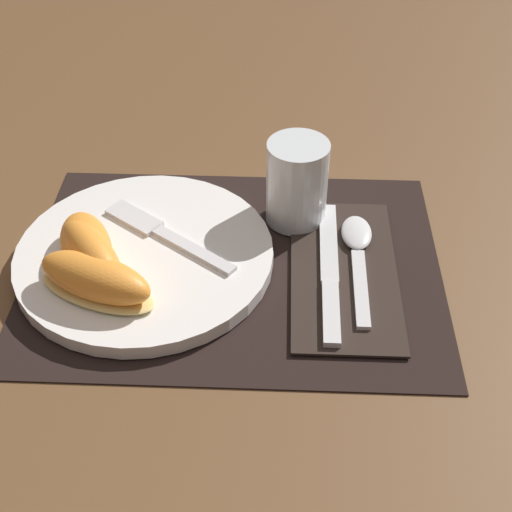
{
  "coord_description": "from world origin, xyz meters",
  "views": [
    {
      "loc": [
        0.05,
        -0.56,
        0.52
      ],
      "look_at": [
        0.02,
        -0.01,
        0.02
      ],
      "focal_mm": 50.0,
      "sensor_mm": 36.0,
      "label": 1
    }
  ],
  "objects_px": {
    "juice_glass": "(297,187)",
    "citrus_wedge_2": "(96,280)",
    "fork": "(161,232)",
    "plate": "(145,254)",
    "citrus_wedge_1": "(92,257)",
    "spoon": "(357,247)",
    "citrus_wedge_0": "(86,248)",
    "knife": "(330,272)"
  },
  "relations": [
    {
      "from": "citrus_wedge_2",
      "to": "plate",
      "type": "bearing_deg",
      "value": 63.12
    },
    {
      "from": "knife",
      "to": "spoon",
      "type": "distance_m",
      "value": 0.05
    },
    {
      "from": "knife",
      "to": "citrus_wedge_0",
      "type": "distance_m",
      "value": 0.25
    },
    {
      "from": "fork",
      "to": "knife",
      "type": "bearing_deg",
      "value": -13.22
    },
    {
      "from": "citrus_wedge_1",
      "to": "juice_glass",
      "type": "bearing_deg",
      "value": 29.61
    },
    {
      "from": "juice_glass",
      "to": "citrus_wedge_2",
      "type": "distance_m",
      "value": 0.25
    },
    {
      "from": "spoon",
      "to": "citrus_wedge_0",
      "type": "xyz_separation_m",
      "value": [
        -0.28,
        -0.04,
        0.02
      ]
    },
    {
      "from": "spoon",
      "to": "citrus_wedge_1",
      "type": "height_order",
      "value": "citrus_wedge_1"
    },
    {
      "from": "fork",
      "to": "citrus_wedge_2",
      "type": "distance_m",
      "value": 0.11
    },
    {
      "from": "spoon",
      "to": "juice_glass",
      "type": "bearing_deg",
      "value": 139.32
    },
    {
      "from": "citrus_wedge_2",
      "to": "citrus_wedge_0",
      "type": "bearing_deg",
      "value": 112.34
    },
    {
      "from": "citrus_wedge_0",
      "to": "citrus_wedge_2",
      "type": "distance_m",
      "value": 0.05
    },
    {
      "from": "knife",
      "to": "fork",
      "type": "xyz_separation_m",
      "value": [
        -0.18,
        0.04,
        0.01
      ]
    },
    {
      "from": "spoon",
      "to": "citrus_wedge_2",
      "type": "relative_size",
      "value": 1.25
    },
    {
      "from": "knife",
      "to": "juice_glass",
      "type": "bearing_deg",
      "value": 109.91
    },
    {
      "from": "juice_glass",
      "to": "fork",
      "type": "xyz_separation_m",
      "value": [
        -0.15,
        -0.06,
        -0.02
      ]
    },
    {
      "from": "spoon",
      "to": "citrus_wedge_0",
      "type": "relative_size",
      "value": 1.37
    },
    {
      "from": "knife",
      "to": "citrus_wedge_2",
      "type": "xyz_separation_m",
      "value": [
        -0.23,
        -0.05,
        0.03
      ]
    },
    {
      "from": "juice_glass",
      "to": "fork",
      "type": "height_order",
      "value": "juice_glass"
    },
    {
      "from": "plate",
      "to": "knife",
      "type": "bearing_deg",
      "value": -5.45
    },
    {
      "from": "knife",
      "to": "citrus_wedge_0",
      "type": "xyz_separation_m",
      "value": [
        -0.25,
        -0.0,
        0.03
      ]
    },
    {
      "from": "spoon",
      "to": "fork",
      "type": "relative_size",
      "value": 1.1
    },
    {
      "from": "fork",
      "to": "citrus_wedge_0",
      "type": "distance_m",
      "value": 0.08
    },
    {
      "from": "plate",
      "to": "citrus_wedge_1",
      "type": "bearing_deg",
      "value": -139.76
    },
    {
      "from": "plate",
      "to": "juice_glass",
      "type": "relative_size",
      "value": 2.77
    },
    {
      "from": "fork",
      "to": "citrus_wedge_2",
      "type": "bearing_deg",
      "value": -117.75
    },
    {
      "from": "knife",
      "to": "citrus_wedge_2",
      "type": "bearing_deg",
      "value": -167.68
    },
    {
      "from": "juice_glass",
      "to": "citrus_wedge_2",
      "type": "xyz_separation_m",
      "value": [
        -0.2,
        -0.15,
        -0.01
      ]
    },
    {
      "from": "juice_glass",
      "to": "spoon",
      "type": "distance_m",
      "value": 0.1
    },
    {
      "from": "juice_glass",
      "to": "spoon",
      "type": "bearing_deg",
      "value": -40.68
    },
    {
      "from": "citrus_wedge_1",
      "to": "citrus_wedge_2",
      "type": "relative_size",
      "value": 0.86
    },
    {
      "from": "fork",
      "to": "citrus_wedge_1",
      "type": "relative_size",
      "value": 1.31
    },
    {
      "from": "spoon",
      "to": "fork",
      "type": "xyz_separation_m",
      "value": [
        -0.21,
        0.0,
        0.01
      ]
    },
    {
      "from": "knife",
      "to": "citrus_wedge_2",
      "type": "distance_m",
      "value": 0.24
    },
    {
      "from": "knife",
      "to": "citrus_wedge_2",
      "type": "relative_size",
      "value": 1.58
    },
    {
      "from": "spoon",
      "to": "citrus_wedge_0",
      "type": "bearing_deg",
      "value": -171.93
    },
    {
      "from": "juice_glass",
      "to": "citrus_wedge_0",
      "type": "xyz_separation_m",
      "value": [
        -0.22,
        -0.1,
        -0.01
      ]
    },
    {
      "from": "spoon",
      "to": "fork",
      "type": "bearing_deg",
      "value": 179.29
    },
    {
      "from": "citrus_wedge_2",
      "to": "fork",
      "type": "bearing_deg",
      "value": 62.25
    },
    {
      "from": "fork",
      "to": "citrus_wedge_2",
      "type": "height_order",
      "value": "citrus_wedge_2"
    },
    {
      "from": "plate",
      "to": "juice_glass",
      "type": "distance_m",
      "value": 0.18
    },
    {
      "from": "plate",
      "to": "knife",
      "type": "xyz_separation_m",
      "value": [
        0.2,
        -0.02,
        -0.0
      ]
    }
  ]
}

